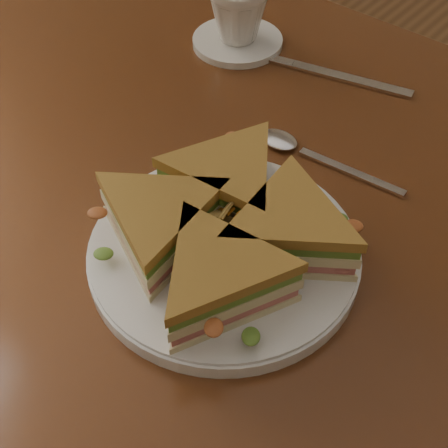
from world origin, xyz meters
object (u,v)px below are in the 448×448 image
object	(u,v)px
table	(256,242)
saucer	(238,41)
sandwich_wedges	(224,228)
knife	(328,74)
coffee_cup	(238,13)
plate	(224,253)
spoon	(296,148)

from	to	relation	value
table	saucer	size ratio (longest dim) A/B	9.37
table	saucer	distance (m)	0.31
sandwich_wedges	knife	xyz separation A→B (m)	(-0.10, 0.33, -0.04)
saucer	knife	bearing A→B (deg)	7.17
table	coffee_cup	distance (m)	0.33
table	plate	bearing A→B (deg)	-70.49
knife	saucer	size ratio (longest dim) A/B	1.65
plate	sandwich_wedges	size ratio (longest dim) A/B	0.87
sandwich_wedges	spoon	distance (m)	0.19
spoon	knife	xyz separation A→B (m)	(-0.06, 0.15, -0.00)
sandwich_wedges	knife	size ratio (longest dim) A/B	1.45
sandwich_wedges	spoon	bearing A→B (deg)	102.47
spoon	saucer	distance (m)	0.24
sandwich_wedges	coffee_cup	xyz separation A→B (m)	(-0.24, 0.32, 0.00)
sandwich_wedges	knife	bearing A→B (deg)	105.98
saucer	coffee_cup	world-z (taller)	coffee_cup
plate	coffee_cup	xyz separation A→B (m)	(-0.24, 0.32, 0.04)
spoon	knife	bearing A→B (deg)	104.44
spoon	knife	world-z (taller)	spoon
saucer	coffee_cup	bearing A→B (deg)	0.00
table	saucer	bearing A→B (deg)	133.57
spoon	coffee_cup	xyz separation A→B (m)	(-0.20, 0.14, 0.04)
plate	knife	xyz separation A→B (m)	(-0.10, 0.33, -0.01)
table	spoon	bearing A→B (deg)	91.45
knife	coffee_cup	size ratio (longest dim) A/B	2.53
knife	saucer	distance (m)	0.14
plate	sandwich_wedges	xyz separation A→B (m)	(0.00, 0.00, 0.04)
table	sandwich_wedges	size ratio (longest dim) A/B	3.91
spoon	knife	size ratio (longest dim) A/B	0.87
plate	coffee_cup	bearing A→B (deg)	126.86
sandwich_wedges	spoon	xyz separation A→B (m)	(-0.04, 0.18, -0.04)
saucer	coffee_cup	distance (m)	0.04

